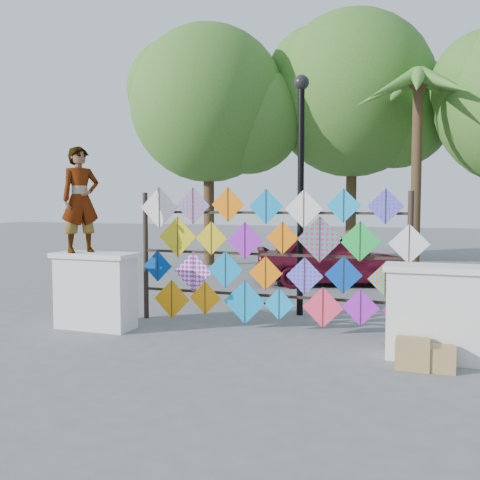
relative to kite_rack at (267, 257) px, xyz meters
The scene contains 12 objects.
ground 1.42m from the kite_rack, 91.81° to the right, with size 80.00×80.00×0.00m, color slate.
parapet_left 2.93m from the kite_rack, 161.09° to the right, with size 1.40×0.65×1.28m.
parapet_right 2.89m from the kite_rack, 19.21° to the right, with size 1.40×0.65×1.28m.
kite_rack is the anchor object (origin of this frame).
tree_west 10.28m from the kite_rack, 118.07° to the left, with size 5.85×5.20×8.01m.
tree_mid 11.26m from the kite_rack, 89.54° to the left, with size 6.30×5.60×8.61m.
palm_tree 8.45m from the kite_rack, 73.32° to the left, with size 3.62×3.62×5.83m.
vendor_woman 3.27m from the kite_rack, 162.65° to the right, with size 0.65×0.43×1.78m, color #99999E.
sedan 5.26m from the kite_rack, 87.72° to the left, with size 1.60×3.99×1.36m, color #5A0F20.
lamppost 1.96m from the kite_rack, 77.68° to the left, with size 0.28×0.28×4.46m.
cardboard_box_near 2.97m from the kite_rack, 31.06° to the right, with size 0.42×0.37×0.37m, color #AC8353.
cardboard_box_far 3.25m from the kite_rack, 27.75° to the right, with size 0.36×0.33×0.31m, color #AC8353.
Camera 1 is at (2.57, -7.77, 2.12)m, focal length 40.00 mm.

